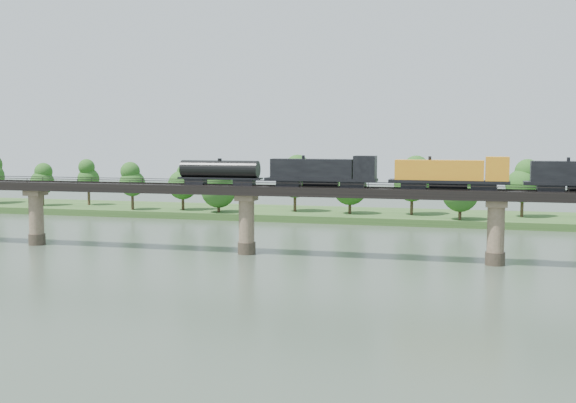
# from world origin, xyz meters

# --- Properties ---
(ground) EXTENTS (400.00, 400.00, 0.00)m
(ground) POSITION_xyz_m (0.00, 0.00, 0.00)
(ground) COLOR #334033
(ground) RESTS_ON ground
(far_bank) EXTENTS (300.00, 24.00, 1.60)m
(far_bank) POSITION_xyz_m (0.00, 85.00, 0.80)
(far_bank) COLOR #2D5020
(far_bank) RESTS_ON ground
(bridge) EXTENTS (236.00, 30.00, 11.50)m
(bridge) POSITION_xyz_m (0.00, 30.00, 5.46)
(bridge) COLOR #473A2D
(bridge) RESTS_ON ground
(bridge_superstructure) EXTENTS (220.00, 4.90, 0.75)m
(bridge_superstructure) POSITION_xyz_m (0.00, 30.00, 11.79)
(bridge_superstructure) COLOR black
(bridge_superstructure) RESTS_ON bridge
(far_treeline) EXTENTS (289.06, 17.54, 13.60)m
(far_treeline) POSITION_xyz_m (-8.21, 80.52, 8.83)
(far_treeline) COLOR #382619
(far_treeline) RESTS_ON far_bank
(freight_train) EXTENTS (73.91, 2.88, 5.09)m
(freight_train) POSITION_xyz_m (26.22, 30.00, 13.93)
(freight_train) COLOR black
(freight_train) RESTS_ON bridge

